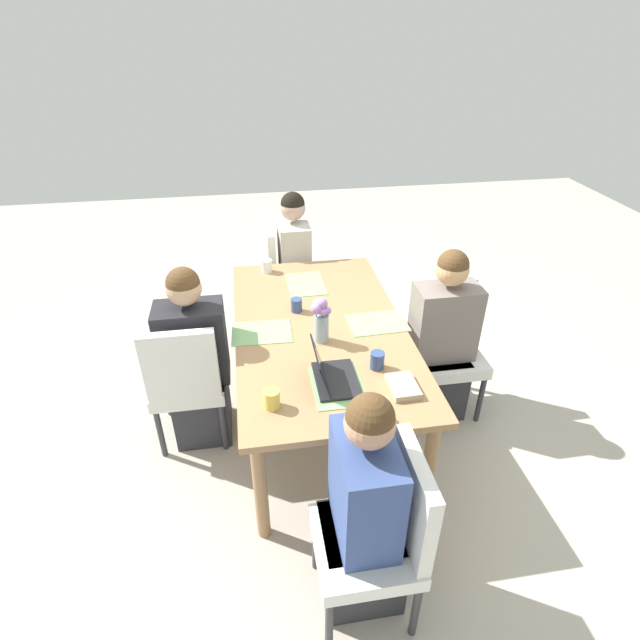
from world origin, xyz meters
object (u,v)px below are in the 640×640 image
flower_vase (321,319)px  coffee_mug_near_left (296,305)px  person_far_left_far (441,344)px  chair_far_left_far (445,341)px  person_head_left_left_mid (295,270)px  laptop_head_right_left_near (331,375)px  coffee_mug_far_left (267,266)px  book_red_cover (403,386)px  chair_head_right_left_near (383,530)px  person_head_right_left_near (363,516)px  coffee_mug_near_right (373,411)px  person_near_right_near (196,366)px  coffee_mug_centre_right (377,360)px  chair_head_left_left_mid (285,271)px  coffee_mug_centre_left (272,399)px  chair_near_right_near (186,378)px  dining_table (320,337)px

flower_vase → coffee_mug_near_left: 0.39m
person_far_left_far → chair_far_left_far: bearing=141.2°
person_far_left_far → person_head_left_left_mid: bearing=-146.5°
laptop_head_right_left_near → coffee_mug_far_left: size_ratio=3.37×
laptop_head_right_left_near → book_red_cover: 0.37m
chair_far_left_far → coffee_mug_far_left: bearing=-124.4°
chair_head_right_left_near → person_head_right_left_near: person_head_right_left_near is taller
person_far_left_far → book_red_cover: size_ratio=5.97×
person_far_left_far → person_head_right_left_near: bearing=-34.0°
person_far_left_far → coffee_mug_near_right: 1.09m
person_head_right_left_near → flower_vase: bearing=-179.4°
chair_head_right_left_near → chair_far_left_far: size_ratio=1.00×
chair_head_right_left_near → coffee_mug_near_right: bearing=173.6°
coffee_mug_near_right → person_head_left_left_mid: bearing=-176.1°
person_near_right_near → coffee_mug_near_right: 1.24m
laptop_head_right_left_near → book_red_cover: laptop_head_right_left_near is taller
laptop_head_right_left_near → coffee_mug_near_right: laptop_head_right_left_near is taller
chair_far_left_far → coffee_mug_centre_right: (0.50, -0.62, 0.28)m
coffee_mug_far_left → book_red_cover: bearing=22.1°
chair_head_left_left_mid → laptop_head_right_left_near: 1.83m
coffee_mug_centre_left → chair_head_right_left_near: bearing=34.8°
chair_far_left_far → person_far_left_far: person_far_left_far is taller
coffee_mug_near_left → coffee_mug_far_left: 0.62m
chair_head_left_left_mid → coffee_mug_centre_left: 1.98m
chair_head_right_left_near → laptop_head_right_left_near: bearing=-172.6°
coffee_mug_near_left → coffee_mug_far_left: bearing=-166.0°
person_head_right_left_near → chair_near_right_near: (-1.13, -0.83, -0.03)m
coffee_mug_near_left → coffee_mug_near_right: coffee_mug_near_right is taller
book_red_cover → chair_near_right_near: bearing=-117.3°
chair_far_left_far → person_head_left_left_mid: bearing=-142.9°
chair_head_left_left_mid → chair_near_right_near: bearing=-28.4°
person_head_left_left_mid → coffee_mug_near_right: 2.07m
coffee_mug_near_left → chair_head_right_left_near: bearing=7.2°
coffee_mug_far_left → book_red_cover: (1.47, 0.60, -0.03)m
dining_table → person_head_left_left_mid: bearing=-178.9°
book_red_cover → person_head_right_left_near: bearing=-32.0°
person_head_left_left_mid → coffee_mug_centre_right: bearing=9.0°
dining_table → laptop_head_right_left_near: (0.54, -0.03, 0.12)m
chair_near_right_near → coffee_mug_near_right: bearing=51.8°
person_head_right_left_near → coffee_mug_centre_left: (-0.54, -0.34, 0.25)m
person_head_right_left_near → person_far_left_far: 1.44m
person_head_left_left_mid → coffee_mug_far_left: bearing=-32.4°
chair_near_right_near → coffee_mug_centre_right: (0.36, 1.07, 0.28)m
coffee_mug_near_right → book_red_cover: coffee_mug_near_right is taller
chair_head_left_left_mid → book_red_cover: 1.98m
person_far_left_far → chair_near_right_near: size_ratio=1.33×
dining_table → chair_near_right_near: size_ratio=2.09×
book_red_cover → coffee_mug_centre_left: bearing=-89.2°
chair_head_right_left_near → flower_vase: flower_vase is taller
flower_vase → book_red_cover: 0.63m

